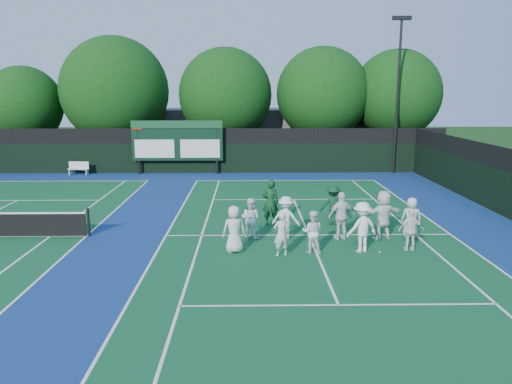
{
  "coord_description": "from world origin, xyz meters",
  "views": [
    {
      "loc": [
        -2.33,
        -17.42,
        5.45
      ],
      "look_at": [
        -2.0,
        3.0,
        1.3
      ],
      "focal_mm": 35.0,
      "sensor_mm": 36.0,
      "label": 1
    }
  ],
  "objects": [
    {
      "name": "clubhouse",
      "position": [
        -2.0,
        24.0,
        2.0
      ],
      "size": [
        18.0,
        6.0,
        4.0
      ],
      "primitive_type": "cube",
      "color": "#595A5F",
      "rests_on": "ground"
    },
    {
      "name": "tennis_ball_5",
      "position": [
        2.17,
        -1.19,
        0.03
      ],
      "size": [
        0.07,
        0.07,
        0.07
      ],
      "primitive_type": "sphere",
      "color": "#BFC817",
      "rests_on": "ground"
    },
    {
      "name": "tennis_ball_1",
      "position": [
        2.92,
        1.73,
        0.03
      ],
      "size": [
        0.07,
        0.07,
        0.07
      ],
      "primitive_type": "sphere",
      "color": "#BFC817",
      "rests_on": "ground"
    },
    {
      "name": "player_front_2",
      "position": [
        -0.15,
        -1.09,
        0.74
      ],
      "size": [
        0.81,
        0.69,
        1.48
      ],
      "primitive_type": "imported",
      "rotation": [
        0.0,
        0.0,
        2.95
      ],
      "color": "white",
      "rests_on": "ground"
    },
    {
      "name": "player_front_0",
      "position": [
        -2.81,
        -0.99,
        0.82
      ],
      "size": [
        0.89,
        0.68,
        1.63
      ],
      "primitive_type": "imported",
      "rotation": [
        0.0,
        0.0,
        3.37
      ],
      "color": "silver",
      "rests_on": "ground"
    },
    {
      "name": "tennis_ball_2",
      "position": [
        4.12,
        0.3,
        0.03
      ],
      "size": [
        0.07,
        0.07,
        0.07
      ],
      "primitive_type": "sphere",
      "color": "#BFC817",
      "rests_on": "ground"
    },
    {
      "name": "court_apron",
      "position": [
        -6.0,
        1.0,
        0.0
      ],
      "size": [
        34.0,
        32.0,
        0.01
      ],
      "primitive_type": "cube",
      "color": "navy",
      "rests_on": "ground"
    },
    {
      "name": "tree_b",
      "position": [
        -11.79,
        19.58,
        5.25
      ],
      "size": [
        7.77,
        7.77,
        9.33
      ],
      "color": "black",
      "rests_on": "ground"
    },
    {
      "name": "coach_right",
      "position": [
        1.18,
        2.53,
        0.83
      ],
      "size": [
        1.12,
        0.71,
        1.66
      ],
      "primitive_type": "imported",
      "rotation": [
        0.0,
        0.0,
        3.05
      ],
      "color": "#0F3820",
      "rests_on": "ground"
    },
    {
      "name": "player_front_1",
      "position": [
        -1.23,
        -1.41,
        0.76
      ],
      "size": [
        0.64,
        0.52,
        1.53
      ],
      "primitive_type": "imported",
      "rotation": [
        0.0,
        0.0,
        3.45
      ],
      "color": "silver",
      "rests_on": "ground"
    },
    {
      "name": "bench",
      "position": [
        -13.53,
        15.36,
        0.47
      ],
      "size": [
        1.41,
        0.56,
        0.87
      ],
      "color": "silver",
      "rests_on": "ground"
    },
    {
      "name": "tennis_ball_0",
      "position": [
        -2.55,
        0.88,
        0.03
      ],
      "size": [
        0.07,
        0.07,
        0.07
      ],
      "primitive_type": "sphere",
      "color": "#BFC817",
      "rests_on": "ground"
    },
    {
      "name": "tree_a",
      "position": [
        -18.42,
        19.58,
        4.33
      ],
      "size": [
        5.53,
        5.53,
        7.25
      ],
      "color": "black",
      "rests_on": "ground"
    },
    {
      "name": "near_court",
      "position": [
        0.0,
        1.0,
        0.01
      ],
      "size": [
        11.05,
        23.85,
        0.01
      ],
      "color": "#105028",
      "rests_on": "ground"
    },
    {
      "name": "tree_d",
      "position": [
        3.29,
        19.58,
        5.09
      ],
      "size": [
        6.74,
        6.74,
        8.63
      ],
      "color": "black",
      "rests_on": "ground"
    },
    {
      "name": "coach_left",
      "position": [
        -1.41,
        2.56,
        0.95
      ],
      "size": [
        0.72,
        0.5,
        1.9
      ],
      "primitive_type": "imported",
      "rotation": [
        0.0,
        0.0,
        3.2
      ],
      "color": "#103C1D",
      "rests_on": "ground"
    },
    {
      "name": "scoreboard",
      "position": [
        -7.01,
        15.59,
        2.19
      ],
      "size": [
        6.0,
        0.21,
        3.55
      ],
      "color": "black",
      "rests_on": "ground"
    },
    {
      "name": "player_back_0",
      "position": [
        -2.25,
        0.67,
        0.77
      ],
      "size": [
        0.92,
        0.84,
        1.54
      ],
      "primitive_type": "imported",
      "rotation": [
        0.0,
        0.0,
        2.72
      ],
      "color": "white",
      "rests_on": "ground"
    },
    {
      "name": "back_fence",
      "position": [
        -6.0,
        16.0,
        1.36
      ],
      "size": [
        34.0,
        0.08,
        3.0
      ],
      "color": "black",
      "rests_on": "ground"
    },
    {
      "name": "player_back_3",
      "position": [
        2.7,
        0.53,
        0.92
      ],
      "size": [
        1.79,
        1.06,
        1.84
      ],
      "primitive_type": "imported",
      "rotation": [
        0.0,
        0.0,
        3.47
      ],
      "color": "white",
      "rests_on": "ground"
    },
    {
      "name": "tennis_ball_3",
      "position": [
        -4.15,
        1.3,
        0.03
      ],
      "size": [
        0.07,
        0.07,
        0.07
      ],
      "primitive_type": "sphere",
      "color": "#BFC817",
      "rests_on": "ground"
    },
    {
      "name": "ground",
      "position": [
        0.0,
        0.0,
        0.0
      ],
      "size": [
        120.0,
        120.0,
        0.0
      ],
      "primitive_type": "plane",
      "color": "#14360E",
      "rests_on": "ground"
    },
    {
      "name": "tennis_ball_4",
      "position": [
        0.08,
        1.2,
        0.03
      ],
      "size": [
        0.07,
        0.07,
        0.07
      ],
      "primitive_type": "sphere",
      "color": "#BFC817",
      "rests_on": "ground"
    },
    {
      "name": "player_front_3",
      "position": [
        1.56,
        -1.01,
        0.88
      ],
      "size": [
        1.29,
        1.02,
        1.75
      ],
      "primitive_type": "imported",
      "rotation": [
        0.0,
        0.0,
        3.51
      ],
      "color": "white",
      "rests_on": "ground"
    },
    {
      "name": "tree_e",
      "position": [
        8.71,
        19.58,
        5.05
      ],
      "size": [
        6.47,
        6.47,
        8.45
      ],
      "color": "black",
      "rests_on": "ground"
    },
    {
      "name": "tree_c",
      "position": [
        -3.81,
        19.58,
        5.0
      ],
      "size": [
        6.76,
        6.76,
        8.56
      ],
      "color": "black",
      "rests_on": "ground"
    },
    {
      "name": "player_back_2",
      "position": [
        1.14,
        0.47,
        0.9
      ],
      "size": [
        1.14,
        0.74,
        1.81
      ],
      "primitive_type": "imported",
      "rotation": [
        0.0,
        0.0,
        3.44
      ],
      "color": "white",
      "rests_on": "ground"
    },
    {
      "name": "player_front_4",
      "position": [
        3.29,
        -0.93,
        0.74
      ],
      "size": [
        0.87,
        0.38,
        1.48
      ],
      "primitive_type": "imported",
      "rotation": [
        0.0,
        0.0,
        3.12
      ],
      "color": "white",
      "rests_on": "ground"
    },
    {
      "name": "player_back_1",
      "position": [
        -0.93,
        0.53,
        0.81
      ],
      "size": [
        1.18,
        0.88,
        1.63
      ],
      "primitive_type": "imported",
      "rotation": [
        0.0,
        0.0,
        2.85
      ],
      "color": "white",
      "rests_on": "ground"
    },
    {
      "name": "light_pole_right",
      "position": [
        7.5,
        15.7,
        6.3
      ],
      "size": [
        1.2,
        0.3,
        10.12
      ],
      "color": "black",
      "rests_on": "ground"
    },
    {
      "name": "player_back_4",
      "position": [
        3.81,
        0.67,
        0.77
      ],
      "size": [
        0.85,
        0.66,
        1.54
      ],
      "primitive_type": "imported",
      "rotation": [
        0.0,
        0.0,
        2.89
      ],
      "color": "silver",
      "rests_on": "ground"
    }
  ]
}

